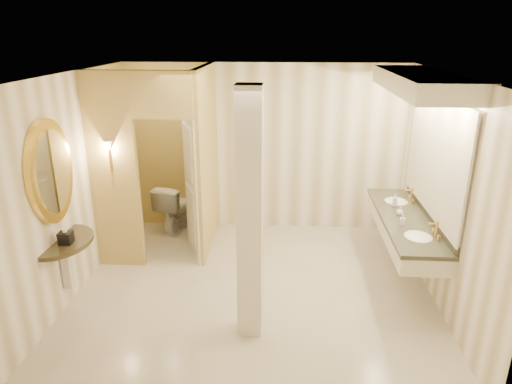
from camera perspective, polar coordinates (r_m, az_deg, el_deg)
floor at (r=6.09m, az=-0.18°, el=-11.73°), size 4.50×4.50×0.00m
ceiling at (r=5.22m, az=-0.21°, el=14.47°), size 4.50×4.50×0.00m
wall_back at (r=7.42m, az=0.91°, el=5.45°), size 4.50×0.02×2.70m
wall_front at (r=3.69m, az=-2.44°, el=-9.99°), size 4.50×0.02×2.70m
wall_left at (r=6.09m, az=-21.82°, el=0.79°), size 0.02×4.00×2.70m
wall_right at (r=5.81m, az=22.54°, el=-0.19°), size 0.02×4.00×2.70m
toilet_closet at (r=6.58m, az=-9.40°, el=3.64°), size 1.50×1.55×2.70m
wall_sconce at (r=6.24m, az=-17.92°, el=5.35°), size 0.14×0.14×0.42m
vanity at (r=6.01m, az=19.29°, el=3.65°), size 0.75×2.36×2.09m
console_shelf at (r=5.60m, az=-23.85°, el=-1.22°), size 0.90×0.90×1.90m
pillar at (r=4.67m, az=-0.80°, el=-3.32°), size 0.26×0.26×2.70m
tissue_box at (r=5.63m, az=-22.69°, el=-5.29°), size 0.15×0.15×0.14m
toilet at (r=7.69m, az=-10.03°, el=-1.78°), size 0.63×0.88×0.80m
soap_bottle_a at (r=5.96m, az=17.84°, el=-3.32°), size 0.08×0.08×0.14m
soap_bottle_b at (r=6.24m, az=17.55°, el=-2.31°), size 0.12×0.12×0.12m
soap_bottle_c at (r=6.52m, az=16.98°, el=-1.00°), size 0.09×0.09×0.18m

